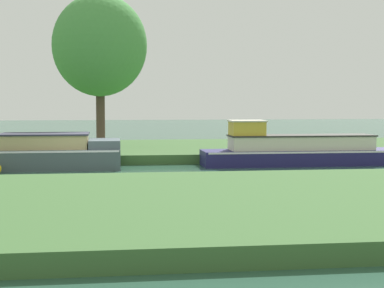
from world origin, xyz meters
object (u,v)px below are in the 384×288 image
navy_narrowboat (314,151)px  mooring_post_near (48,147)px  willow_tree_left (100,46)px  slate_barge (55,153)px

navy_narrowboat → mooring_post_near: 10.93m
willow_tree_left → mooring_post_near: willow_tree_left is taller
navy_narrowboat → mooring_post_near: (-10.82, 1.50, 0.16)m
slate_barge → navy_narrowboat: (10.42, 0.00, -0.04)m
navy_narrowboat → slate_barge: bearing=180.0°
willow_tree_left → slate_barge: bearing=-105.2°
mooring_post_near → navy_narrowboat: bearing=-7.9°
willow_tree_left → mooring_post_near: (-2.09, -4.71, -4.55)m
slate_barge → navy_narrowboat: size_ratio=0.51×
slate_barge → willow_tree_left: willow_tree_left is taller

